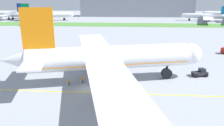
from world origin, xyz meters
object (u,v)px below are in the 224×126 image
(pushback_tug, at_px, (200,73))
(ground_crew_wingwalker_port, at_px, (69,81))
(airliner_foreground, at_px, (108,58))
(parked_airliner_far_left, at_px, (9,14))
(ground_crew_marshaller_front, at_px, (83,79))
(parked_airliner_far_right, at_px, (207,16))
(parked_airliner_far_centre, at_px, (45,15))

(pushback_tug, xyz_separation_m, ground_crew_wingwalker_port, (-32.81, -8.61, 0.03))
(airliner_foreground, height_order, pushback_tug, airliner_foreground)
(ground_crew_wingwalker_port, xyz_separation_m, parked_airliner_far_left, (-96.70, 152.34, 4.04))
(ground_crew_marshaller_front, bearing_deg, parked_airliner_far_right, 62.60)
(pushback_tug, relative_size, ground_crew_marshaller_front, 3.32)
(parked_airliner_far_right, bearing_deg, ground_crew_wingwalker_port, -118.06)
(parked_airliner_far_centre, height_order, parked_airliner_far_right, parked_airliner_far_centre)
(parked_airliner_far_centre, xyz_separation_m, parked_airliner_far_right, (141.16, 3.71, -0.60))
(ground_crew_marshaller_front, distance_m, parked_airliner_far_centre, 159.15)
(airliner_foreground, xyz_separation_m, parked_airliner_far_left, (-105.76, 149.77, -1.06))
(pushback_tug, xyz_separation_m, parked_airliner_far_centre, (-93.45, 138.70, 4.04))
(ground_crew_wingwalker_port, height_order, ground_crew_marshaller_front, ground_crew_marshaller_front)
(airliner_foreground, distance_m, parked_airliner_far_left, 183.35)
(parked_airliner_far_centre, bearing_deg, airliner_foreground, -64.29)
(ground_crew_marshaller_front, bearing_deg, parked_airliner_far_left, 123.47)
(pushback_tug, bearing_deg, parked_airliner_far_centre, 123.97)
(airliner_foreground, relative_size, parked_airliner_far_right, 1.13)
(ground_crew_marshaller_front, bearing_deg, ground_crew_wingwalker_port, -153.40)
(parked_airliner_far_right, bearing_deg, parked_airliner_far_left, 179.58)
(ground_crew_marshaller_front, height_order, parked_airliner_far_centre, parked_airliner_far_centre)
(pushback_tug, distance_m, ground_crew_wingwalker_port, 33.92)
(ground_crew_marshaller_front, bearing_deg, parked_airliner_far_centre, 113.58)
(ground_crew_wingwalker_port, bearing_deg, pushback_tug, 14.71)
(ground_crew_wingwalker_port, distance_m, ground_crew_marshaller_front, 3.37)
(parked_airliner_far_left, xyz_separation_m, parked_airliner_far_centre, (36.06, -5.02, -0.03))
(ground_crew_wingwalker_port, xyz_separation_m, ground_crew_marshaller_front, (3.01, 1.51, 0.06))
(parked_airliner_far_centre, distance_m, parked_airliner_far_right, 141.21)
(ground_crew_marshaller_front, relative_size, parked_airliner_far_centre, 0.02)
(ground_crew_marshaller_front, xyz_separation_m, parked_airliner_far_left, (-99.71, 150.83, 3.98))
(pushback_tug, height_order, parked_airliner_far_left, parked_airliner_far_left)
(ground_crew_marshaller_front, distance_m, parked_airliner_far_left, 180.85)
(pushback_tug, bearing_deg, airliner_foreground, -165.73)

